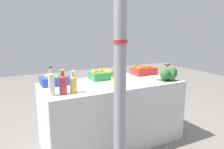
# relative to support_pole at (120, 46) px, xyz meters

# --- Properties ---
(ground_plane) EXTENTS (10.00, 10.00, 0.00)m
(ground_plane) POSITION_rel_support_pole_xyz_m (0.26, 0.66, -1.31)
(ground_plane) COLOR slate
(market_table) EXTENTS (1.74, 0.79, 0.80)m
(market_table) POSITION_rel_support_pole_xyz_m (0.26, 0.66, -0.91)
(market_table) COLOR silver
(market_table) RESTS_ON ground_plane
(support_pole) EXTENTS (0.13, 0.13, 2.61)m
(support_pole) POSITION_rel_support_pole_xyz_m (0.00, 0.00, 0.00)
(support_pole) COLOR gray
(support_pole) RESTS_ON ground_plane
(apple_crate) EXTENTS (0.34, 0.24, 0.13)m
(apple_crate) POSITION_rel_support_pole_xyz_m (-0.39, 0.89, -0.45)
(apple_crate) COLOR #2847B7
(apple_crate) RESTS_ON market_table
(orange_crate) EXTENTS (0.34, 0.24, 0.14)m
(orange_crate) POSITION_rel_support_pole_xyz_m (0.25, 0.89, -0.44)
(orange_crate) COLOR #2D8442
(orange_crate) RESTS_ON market_table
(carrot_crate) EXTENTS (0.34, 0.25, 0.14)m
(carrot_crate) POSITION_rel_support_pole_xyz_m (0.90, 0.89, -0.45)
(carrot_crate) COLOR red
(carrot_crate) RESTS_ON market_table
(broccoli_pile) EXTENTS (0.24, 0.19, 0.18)m
(broccoli_pile) POSITION_rel_support_pole_xyz_m (0.96, 0.40, -0.42)
(broccoli_pile) COLOR #2D602D
(broccoli_pile) RESTS_ON market_table
(juice_bottle_cloudy) EXTENTS (0.06, 0.06, 0.30)m
(juice_bottle_cloudy) POSITION_rel_support_pole_xyz_m (-0.53, 0.45, -0.38)
(juice_bottle_cloudy) COLOR beige
(juice_bottle_cloudy) RESTS_ON market_table
(juice_bottle_ruby) EXTENTS (0.08, 0.08, 0.26)m
(juice_bottle_ruby) POSITION_rel_support_pole_xyz_m (-0.42, 0.45, -0.40)
(juice_bottle_ruby) COLOR #B2333D
(juice_bottle_ruby) RESTS_ON market_table
(juice_bottle_golden) EXTENTS (0.08, 0.08, 0.23)m
(juice_bottle_golden) POSITION_rel_support_pole_xyz_m (-0.31, 0.45, -0.41)
(juice_bottle_golden) COLOR gold
(juice_bottle_golden) RESTS_ON market_table
(pickle_jar) EXTENTS (0.10, 0.10, 0.14)m
(pickle_jar) POSITION_rel_support_pole_xyz_m (0.18, 0.42, -0.44)
(pickle_jar) COLOR #DBBC56
(pickle_jar) RESTS_ON market_table
(sparrow_bird) EXTENTS (0.14, 0.04, 0.05)m
(sparrow_bird) POSITION_rel_support_pole_xyz_m (0.95, 0.44, -0.30)
(sparrow_bird) COLOR #4C3D2D
(sparrow_bird) RESTS_ON broccoli_pile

